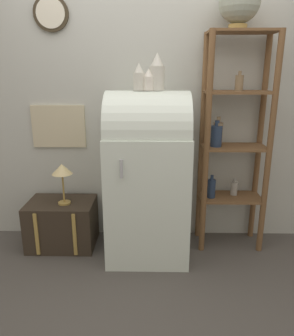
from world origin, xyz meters
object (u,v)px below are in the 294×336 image
(vase_center, at_px, (149,80))
(desk_lamp, at_px, (62,172))
(globe, at_px, (240,2))
(refrigerator, at_px, (148,173))
(vase_left, at_px, (139,78))
(vase_right, at_px, (157,73))
(suitcase_trunk, at_px, (62,223))

(vase_center, bearing_deg, desk_lamp, 175.82)
(globe, bearing_deg, refrigerator, -168.68)
(vase_left, distance_m, vase_right, 0.15)
(globe, relative_size, vase_center, 2.18)
(vase_left, bearing_deg, vase_right, 9.43)
(suitcase_trunk, distance_m, vase_center, 1.50)
(vase_left, bearing_deg, desk_lamp, 175.29)
(refrigerator, height_order, vase_center, vase_center)
(refrigerator, distance_m, desk_lamp, 0.74)
(refrigerator, distance_m, suitcase_trunk, 0.94)
(refrigerator, distance_m, vase_right, 0.81)
(suitcase_trunk, bearing_deg, globe, 2.02)
(vase_left, distance_m, desk_lamp, 1.03)
(vase_center, relative_size, desk_lamp, 0.45)
(vase_center, distance_m, desk_lamp, 1.07)
(vase_left, xyz_separation_m, vase_right, (0.14, 0.02, 0.04))
(refrigerator, xyz_separation_m, vase_left, (-0.07, -0.01, 0.77))
(vase_left, height_order, vase_right, vase_right)
(vase_right, xyz_separation_m, desk_lamp, (-0.81, 0.03, -0.82))
(globe, height_order, vase_left, globe)
(vase_right, bearing_deg, desk_lamp, 177.74)
(vase_left, height_order, desk_lamp, vase_left)
(suitcase_trunk, bearing_deg, refrigerator, -6.34)
(vase_left, xyz_separation_m, desk_lamp, (-0.67, 0.06, -0.78))
(refrigerator, height_order, desk_lamp, refrigerator)
(vase_center, bearing_deg, vase_right, 19.10)
(refrigerator, bearing_deg, suitcase_trunk, 173.66)
(suitcase_trunk, xyz_separation_m, vase_left, (0.72, -0.09, 1.29))
(suitcase_trunk, xyz_separation_m, desk_lamp, (0.05, -0.04, 0.51))
(globe, bearing_deg, vase_center, -168.00)
(globe, distance_m, desk_lamp, 1.96)
(desk_lamp, bearing_deg, suitcase_trunk, 139.75)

